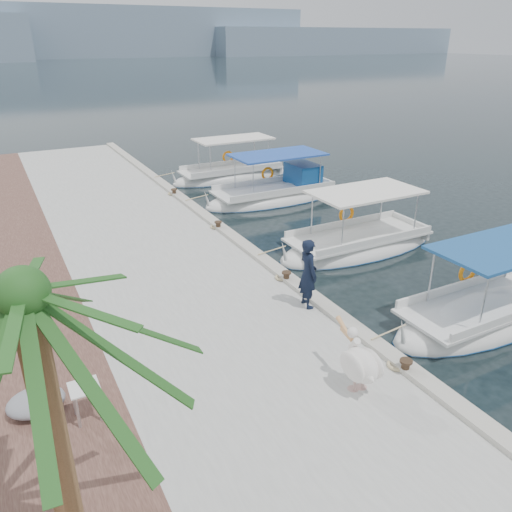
{
  "coord_description": "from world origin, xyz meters",
  "views": [
    {
      "loc": [
        -7.4,
        -9.88,
        7.22
      ],
      "look_at": [
        -1.0,
        2.21,
        1.2
      ],
      "focal_mm": 35.0,
      "sensor_mm": 36.0,
      "label": 1
    }
  ],
  "objects_px": {
    "fishing_caique_d": "(276,196)",
    "fisherman": "(308,273)",
    "fishing_caique_e": "(231,177)",
    "date_palm": "(23,296)",
    "fishing_caique_b": "(486,317)",
    "pelican": "(360,363)",
    "fishing_caique_c": "(357,246)"
  },
  "relations": [
    {
      "from": "fishing_caique_c",
      "to": "fishing_caique_d",
      "type": "bearing_deg",
      "value": 86.39
    },
    {
      "from": "fishing_caique_b",
      "to": "date_palm",
      "type": "distance_m",
      "value": 12.4
    },
    {
      "from": "fishing_caique_c",
      "to": "date_palm",
      "type": "xyz_separation_m",
      "value": [
        -11.27,
        -8.19,
        4.67
      ]
    },
    {
      "from": "fishing_caique_d",
      "to": "pelican",
      "type": "distance_m",
      "value": 14.85
    },
    {
      "from": "fishing_caique_d",
      "to": "fishing_caique_e",
      "type": "distance_m",
      "value": 4.51
    },
    {
      "from": "fishing_caique_c",
      "to": "pelican",
      "type": "height_order",
      "value": "fishing_caique_c"
    },
    {
      "from": "fishing_caique_d",
      "to": "fisherman",
      "type": "relative_size",
      "value": 3.72
    },
    {
      "from": "fishing_caique_d",
      "to": "date_palm",
      "type": "relative_size",
      "value": 1.38
    },
    {
      "from": "fishing_caique_b",
      "to": "fishing_caique_e",
      "type": "relative_size",
      "value": 0.93
    },
    {
      "from": "fishing_caique_e",
      "to": "fisherman",
      "type": "bearing_deg",
      "value": -107.6
    },
    {
      "from": "date_palm",
      "to": "fisherman",
      "type": "bearing_deg",
      "value": 35.27
    },
    {
      "from": "fishing_caique_b",
      "to": "date_palm",
      "type": "relative_size",
      "value": 1.23
    },
    {
      "from": "fishing_caique_c",
      "to": "pelican",
      "type": "relative_size",
      "value": 4.07
    },
    {
      "from": "fisherman",
      "to": "pelican",
      "type": "bearing_deg",
      "value": 170.29
    },
    {
      "from": "fishing_caique_c",
      "to": "fishing_caique_e",
      "type": "height_order",
      "value": "same"
    },
    {
      "from": "fisherman",
      "to": "date_palm",
      "type": "bearing_deg",
      "value": 131.67
    },
    {
      "from": "fishing_caique_b",
      "to": "fisherman",
      "type": "xyz_separation_m",
      "value": [
        -4.41,
        2.32,
        1.34
      ]
    },
    {
      "from": "fishing_caique_b",
      "to": "fishing_caique_c",
      "type": "distance_m",
      "value": 5.69
    },
    {
      "from": "pelican",
      "to": "fishing_caique_e",
      "type": "bearing_deg",
      "value": 72.68
    },
    {
      "from": "fishing_caique_d",
      "to": "date_palm",
      "type": "bearing_deg",
      "value": -128.03
    },
    {
      "from": "fishing_caique_e",
      "to": "date_palm",
      "type": "xyz_separation_m",
      "value": [
        -11.45,
        -19.46,
        4.67
      ]
    },
    {
      "from": "fishing_caique_b",
      "to": "fisherman",
      "type": "relative_size",
      "value": 3.33
    },
    {
      "from": "fishing_caique_b",
      "to": "fishing_caique_e",
      "type": "distance_m",
      "value": 16.96
    },
    {
      "from": "fishing_caique_d",
      "to": "pelican",
      "type": "xyz_separation_m",
      "value": [
        -5.89,
        -13.6,
        0.95
      ]
    },
    {
      "from": "fishing_caique_d",
      "to": "fishing_caique_b",
      "type": "bearing_deg",
      "value": -92.22
    },
    {
      "from": "fisherman",
      "to": "date_palm",
      "type": "xyz_separation_m",
      "value": [
        -6.8,
        -4.81,
        3.33
      ]
    },
    {
      "from": "fishing_caique_d",
      "to": "date_palm",
      "type": "height_order",
      "value": "date_palm"
    },
    {
      "from": "fishing_caique_b",
      "to": "fishing_caique_c",
      "type": "xyz_separation_m",
      "value": [
        0.06,
        5.69,
        -0.0
      ]
    },
    {
      "from": "fishing_caique_b",
      "to": "pelican",
      "type": "xyz_separation_m",
      "value": [
        -5.41,
        -1.13,
        1.02
      ]
    },
    {
      "from": "fisherman",
      "to": "date_palm",
      "type": "relative_size",
      "value": 0.37
    },
    {
      "from": "fishing_caique_c",
      "to": "fishing_caique_d",
      "type": "height_order",
      "value": "same"
    },
    {
      "from": "fishing_caique_d",
      "to": "fisherman",
      "type": "distance_m",
      "value": 11.34
    }
  ]
}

